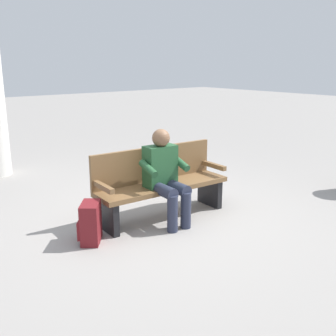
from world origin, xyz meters
The scene contains 4 objects.
ground_plane centered at (0.00, 0.00, 0.00)m, with size 40.00×40.00×0.00m, color gray.
bench_near centered at (0.00, -0.07, 0.46)m, with size 1.83×0.59×0.90m.
person_seated centered at (0.09, 0.16, 0.63)m, with size 0.59×0.59×1.18m.
backpack centered at (1.10, 0.08, 0.23)m, with size 0.36×0.38×0.46m.
Camera 1 is at (3.07, 3.87, 1.97)m, focal length 43.08 mm.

